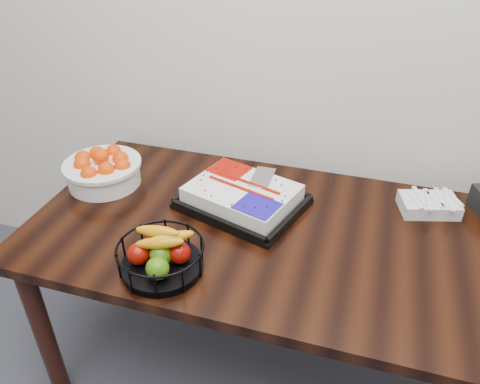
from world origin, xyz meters
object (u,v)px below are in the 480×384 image
(table, at_px, (281,250))
(cake_tray, at_px, (242,197))
(tangerine_bowl, at_px, (102,165))
(fruit_basket, at_px, (161,255))

(table, relative_size, cake_tray, 3.52)
(table, xyz_separation_m, cake_tray, (-0.18, 0.11, 0.13))
(table, xyz_separation_m, tangerine_bowl, (-0.76, 0.10, 0.17))
(cake_tray, distance_m, tangerine_bowl, 0.58)
(table, relative_size, tangerine_bowl, 5.84)
(cake_tray, xyz_separation_m, fruit_basket, (-0.14, -0.41, 0.02))
(cake_tray, bearing_deg, tangerine_bowl, -179.03)
(fruit_basket, bearing_deg, table, 43.34)
(fruit_basket, bearing_deg, cake_tray, 71.23)
(tangerine_bowl, bearing_deg, fruit_basket, -42.24)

